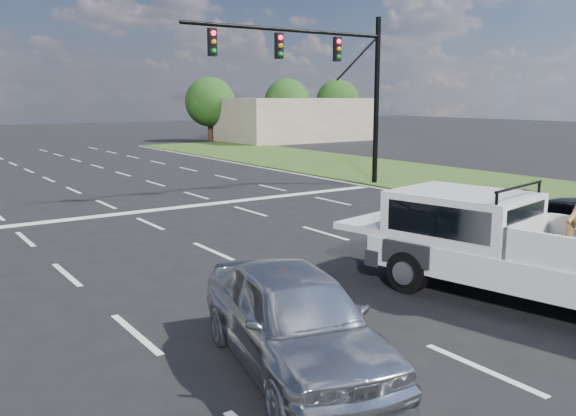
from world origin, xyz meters
The scene contains 10 objects.
ground centered at (0.00, 0.00, 0.00)m, with size 160.00×160.00×0.00m, color black.
road_markings centered at (0.00, 6.56, 0.01)m, with size 17.75×60.00×0.01m.
grass_shoulder_right centered at (13.00, 6.00, 0.03)m, with size 8.00×60.00×0.06m, color #284716.
traffic_signal centered at (7.20, 10.50, 4.73)m, with size 9.11×0.31×7.00m.
building_right centered at (22.00, 34.00, 1.80)m, with size 12.00×7.00×3.60m, color #B9AC8D.
tree_far_d centered at (16.00, 38.00, 3.29)m, with size 4.20×4.20×5.40m.
tree_far_e centered at (24.00, 38.00, 3.29)m, with size 4.20×4.20×5.40m.
tree_far_f centered at (30.00, 38.00, 3.29)m, with size 4.20×4.20×5.40m.
pickup_truck centered at (1.15, -2.46, 1.02)m, with size 3.20×6.08×2.17m.
silver_sedan centered at (-3.88, -2.48, 0.73)m, with size 1.72×4.28×1.46m, color #B0B3B8.
Camera 1 is at (-8.50, -8.97, 3.74)m, focal length 38.00 mm.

